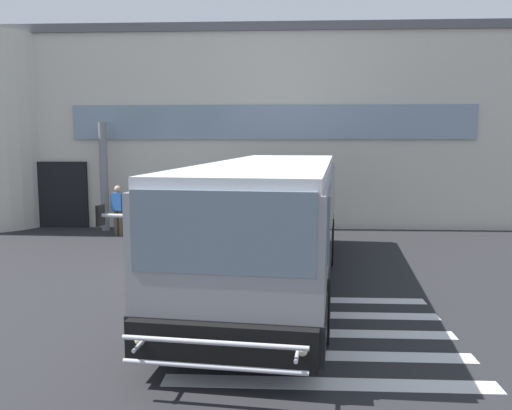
% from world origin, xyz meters
% --- Properties ---
extents(ground_plane, '(80.00, 90.00, 0.02)m').
position_xyz_m(ground_plane, '(0.00, 0.00, -0.01)').
color(ground_plane, '#232326').
rests_on(ground_plane, ground).
extents(bay_paint_stripes, '(4.40, 3.96, 0.01)m').
position_xyz_m(bay_paint_stripes, '(2.00, -4.20, 0.00)').
color(bay_paint_stripes, silver).
rests_on(bay_paint_stripes, ground).
extents(terminal_building, '(21.98, 13.80, 7.22)m').
position_xyz_m(terminal_building, '(-0.68, 11.60, 3.60)').
color(terminal_building, beige).
rests_on(terminal_building, ground).
extents(entry_support_column, '(0.28, 0.28, 3.78)m').
position_xyz_m(entry_support_column, '(-4.87, 5.40, 1.89)').
color(entry_support_column, slate).
rests_on(entry_support_column, ground).
extents(bus_main_foreground, '(4.07, 10.85, 2.70)m').
position_xyz_m(bus_main_foreground, '(1.16, -1.19, 1.33)').
color(bus_main_foreground, gray).
rests_on(bus_main_foreground, ground).
extents(passenger_near_column, '(0.56, 0.34, 1.68)m').
position_xyz_m(passenger_near_column, '(-4.07, 4.39, 0.93)').
color(passenger_near_column, '#4C4233').
rests_on(passenger_near_column, ground).
extents(passenger_by_doorway, '(0.51, 0.39, 1.68)m').
position_xyz_m(passenger_by_doorway, '(-3.31, 4.50, 0.93)').
color(passenger_by_doorway, '#2D2D33').
rests_on(passenger_by_doorway, ground).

